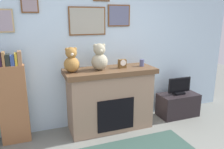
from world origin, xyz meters
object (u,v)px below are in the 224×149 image
at_px(mantel_clock, 122,64).
at_px(teddy_bear_grey, 72,61).
at_px(fireplace, 110,98).
at_px(television, 179,87).
at_px(candle_jar, 142,63).
at_px(tv_stand, 178,105).
at_px(bookshelf, 13,101).
at_px(teddy_bear_cream, 100,58).

bearing_deg(mantel_clock, teddy_bear_grey, 179.91).
relative_size(fireplace, television, 3.18).
bearing_deg(candle_jar, fireplace, 178.22).
distance_m(tv_stand, television, 0.36).
xyz_separation_m(bookshelf, teddy_bear_grey, (0.87, -0.09, 0.56)).
bearing_deg(television, tv_stand, 90.00).
height_order(bookshelf, mantel_clock, bookshelf).
relative_size(candle_jar, teddy_bear_grey, 0.31).
bearing_deg(mantel_clock, bookshelf, 176.77).
distance_m(tv_stand, teddy_bear_cream, 1.85).
xyz_separation_m(tv_stand, television, (0.00, -0.00, 0.36)).
relative_size(bookshelf, candle_jar, 11.88).
height_order(fireplace, candle_jar, candle_jar).
height_order(tv_stand, candle_jar, candle_jar).
height_order(bookshelf, television, bookshelf).
xyz_separation_m(mantel_clock, teddy_bear_grey, (-0.83, 0.00, 0.10)).
bearing_deg(television, teddy_bear_cream, 179.74).
height_order(candle_jar, teddy_bear_grey, teddy_bear_grey).
distance_m(tv_stand, teddy_bear_grey, 2.23).
relative_size(bookshelf, mantel_clock, 9.79).
relative_size(fireplace, teddy_bear_cream, 3.54).
xyz_separation_m(fireplace, mantel_clock, (0.21, -0.02, 0.58)).
relative_size(tv_stand, candle_jar, 6.39).
bearing_deg(bookshelf, mantel_clock, -3.23).
height_order(television, mantel_clock, mantel_clock).
distance_m(mantel_clock, teddy_bear_cream, 0.40).
bearing_deg(mantel_clock, television, -0.29).
bearing_deg(television, bookshelf, 177.97).
height_order(candle_jar, teddy_bear_cream, teddy_bear_cream).
bearing_deg(tv_stand, television, -90.00).
relative_size(bookshelf, tv_stand, 1.86).
bearing_deg(teddy_bear_grey, television, -0.20).
relative_size(bookshelf, teddy_bear_cream, 3.32).
height_order(fireplace, teddy_bear_cream, teddy_bear_cream).
xyz_separation_m(tv_stand, teddy_bear_grey, (-1.99, 0.01, 0.99)).
bearing_deg(teddy_bear_grey, teddy_bear_cream, -0.01).
bearing_deg(television, mantel_clock, 179.71).
xyz_separation_m(television, teddy_bear_cream, (-1.55, 0.01, 0.64)).
bearing_deg(tv_stand, bookshelf, 178.00).
xyz_separation_m(candle_jar, teddy_bear_grey, (-1.19, -0.00, 0.11)).
xyz_separation_m(bookshelf, television, (2.86, -0.10, -0.07)).
relative_size(candle_jar, teddy_bear_cream, 0.28).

